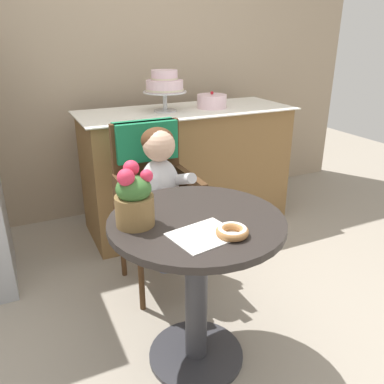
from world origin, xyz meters
TOP-DOWN VIEW (x-y plane):
  - ground_plane at (0.00, 0.00)m, footprint 8.00×8.00m
  - back_wall at (0.00, 1.85)m, footprint 4.80×0.10m
  - cafe_table at (0.00, 0.00)m, footprint 0.72×0.72m
  - wicker_chair at (0.06, 0.71)m, footprint 0.42×0.45m
  - seated_child at (0.06, 0.55)m, footprint 0.27×0.32m
  - paper_napkin at (-0.04, -0.14)m, footprint 0.26×0.23m
  - donut_front at (0.05, -0.19)m, footprint 0.12×0.12m
  - flower_vase at (-0.24, 0.05)m, footprint 0.15×0.15m
  - display_counter at (0.55, 1.30)m, footprint 1.56×0.62m
  - tiered_cake_stand at (0.38, 1.30)m, footprint 0.30×0.30m
  - round_layer_cake at (0.74, 1.28)m, footprint 0.22×0.22m

SIDE VIEW (x-z plane):
  - ground_plane at x=0.00m, z-range 0.00..0.00m
  - display_counter at x=0.55m, z-range 0.00..0.90m
  - cafe_table at x=0.00m, z-range 0.15..0.87m
  - wicker_chair at x=0.06m, z-range 0.16..1.12m
  - seated_child at x=0.06m, z-range 0.31..1.04m
  - paper_napkin at x=-0.04m, z-range 0.72..0.72m
  - donut_front at x=0.05m, z-range 0.72..0.76m
  - flower_vase at x=-0.24m, z-range 0.71..0.96m
  - round_layer_cake at x=0.74m, z-range 0.89..1.01m
  - tiered_cake_stand at x=0.38m, z-range 0.94..1.22m
  - back_wall at x=0.00m, z-range 0.00..2.70m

